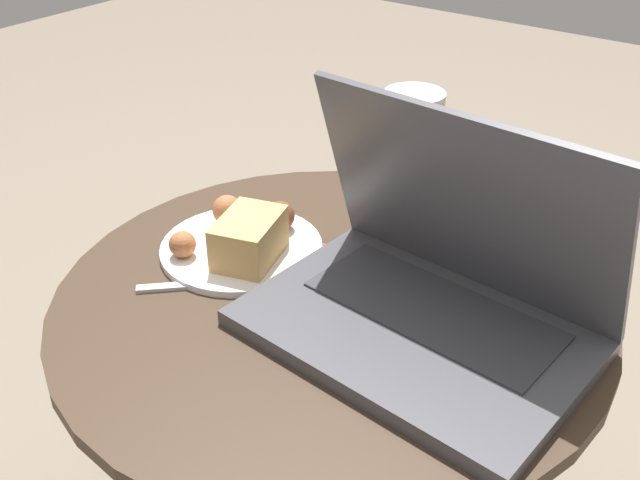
% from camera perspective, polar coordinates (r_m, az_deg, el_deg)
% --- Properties ---
extents(table, '(0.64, 0.64, 0.52)m').
position_cam_1_polar(table, '(0.97, 0.74, -12.22)').
color(table, '#515156').
rests_on(table, ground_plane).
extents(napkin, '(0.18, 0.14, 0.00)m').
position_cam_1_polar(napkin, '(0.94, -5.27, -0.88)').
color(napkin, '#B7332D').
rests_on(napkin, table).
extents(laptop, '(0.37, 0.27, 0.24)m').
position_cam_1_polar(laptop, '(0.79, 8.50, -3.72)').
color(laptop, '#47474C').
rests_on(laptop, table).
extents(beer_glass, '(0.07, 0.07, 0.19)m').
position_cam_1_polar(beer_glass, '(0.94, 6.70, 5.61)').
color(beer_glass, gold).
rests_on(beer_glass, table).
extents(snack_plate, '(0.20, 0.20, 0.06)m').
position_cam_1_polar(snack_plate, '(0.93, -5.84, 0.06)').
color(snack_plate, white).
rests_on(snack_plate, table).
extents(fork, '(0.16, 0.15, 0.00)m').
position_cam_1_polar(fork, '(0.89, -6.41, -3.20)').
color(fork, '#B2B2B7').
rests_on(fork, table).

